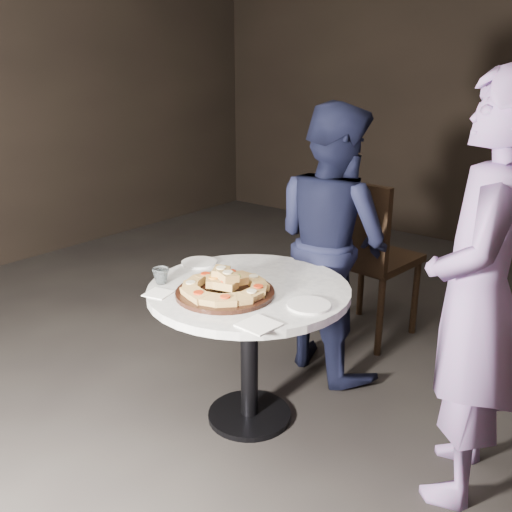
# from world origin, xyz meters

# --- Properties ---
(floor) EXTENTS (7.00, 7.00, 0.00)m
(floor) POSITION_xyz_m (0.00, 0.00, 0.00)
(floor) COLOR black
(floor) RESTS_ON ground
(table) EXTENTS (1.05, 1.05, 0.68)m
(table) POSITION_xyz_m (-0.01, 0.10, 0.55)
(table) COLOR black
(table) RESTS_ON ground
(serving_board) EXTENTS (0.54, 0.54, 0.02)m
(serving_board) POSITION_xyz_m (-0.03, -0.03, 0.69)
(serving_board) COLOR black
(serving_board) RESTS_ON table
(focaccia_pile) EXTENTS (0.38, 0.38, 0.10)m
(focaccia_pile) POSITION_xyz_m (-0.03, -0.03, 0.72)
(focaccia_pile) COLOR #B28645
(focaccia_pile) RESTS_ON serving_board
(plate_left) EXTENTS (0.20, 0.20, 0.01)m
(plate_left) POSITION_xyz_m (-0.39, 0.18, 0.68)
(plate_left) COLOR white
(plate_left) RESTS_ON table
(plate_right) EXTENTS (0.18, 0.18, 0.01)m
(plate_right) POSITION_xyz_m (0.32, 0.09, 0.68)
(plate_right) COLOR white
(plate_right) RESTS_ON table
(water_glass) EXTENTS (0.10, 0.10, 0.07)m
(water_glass) POSITION_xyz_m (-0.34, -0.11, 0.71)
(water_glass) COLOR silver
(water_glass) RESTS_ON table
(napkin_near) EXTENTS (0.13, 0.13, 0.01)m
(napkin_near) POSITION_xyz_m (-0.26, -0.21, 0.68)
(napkin_near) COLOR white
(napkin_near) RESTS_ON table
(napkin_far) EXTENTS (0.14, 0.14, 0.01)m
(napkin_far) POSITION_xyz_m (0.27, -0.18, 0.68)
(napkin_far) COLOR white
(napkin_far) RESTS_ON table
(chair_far) EXTENTS (0.51, 0.53, 0.99)m
(chair_far) POSITION_xyz_m (-0.01, 1.16, 0.57)
(chair_far) COLOR black
(chair_far) RESTS_ON ground
(diner_navy) EXTENTS (0.84, 0.74, 1.44)m
(diner_navy) POSITION_xyz_m (-0.00, 0.79, 0.72)
(diner_navy) COLOR black
(diner_navy) RESTS_ON ground
(diner_teal) EXTENTS (0.52, 0.67, 1.62)m
(diner_teal) POSITION_xyz_m (0.92, 0.29, 0.81)
(diner_teal) COLOR #7C639D
(diner_teal) RESTS_ON ground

